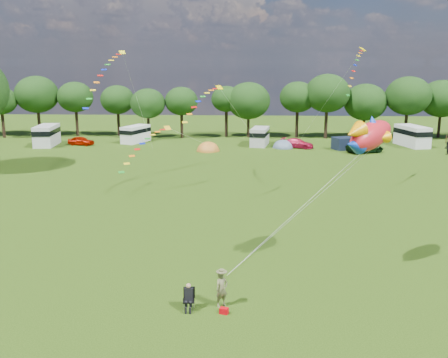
{
  "coord_description": "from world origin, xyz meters",
  "views": [
    {
      "loc": [
        1.64,
        -26.19,
        12.02
      ],
      "look_at": [
        0.0,
        8.0,
        4.0
      ],
      "focal_mm": 40.0,
      "sensor_mm": 36.0,
      "label": 1
    }
  ],
  "objects_px": {
    "campervan_d": "(412,135)",
    "tent_orange": "(208,151)",
    "kite_flyer": "(222,289)",
    "car_c": "(297,143)",
    "campervan_b": "(136,133)",
    "walker_a": "(447,148)",
    "tent_greyblue": "(283,148)",
    "walker_b": "(448,147)",
    "camp_chair": "(189,294)",
    "campervan_c": "(260,136)",
    "car_a": "(81,141)",
    "campervan_a": "(47,135)",
    "fish_kite": "(368,136)",
    "car_d": "(365,147)"
  },
  "relations": [
    {
      "from": "campervan_c",
      "to": "fish_kite",
      "type": "relative_size",
      "value": 1.46
    },
    {
      "from": "car_d",
      "to": "tent_orange",
      "type": "relative_size",
      "value": 1.47
    },
    {
      "from": "tent_greyblue",
      "to": "kite_flyer",
      "type": "height_order",
      "value": "kite_flyer"
    },
    {
      "from": "campervan_c",
      "to": "tent_orange",
      "type": "distance_m",
      "value": 9.11
    },
    {
      "from": "campervan_b",
      "to": "walker_a",
      "type": "distance_m",
      "value": 44.67
    },
    {
      "from": "kite_flyer",
      "to": "car_a",
      "type": "bearing_deg",
      "value": 80.85
    },
    {
      "from": "car_c",
      "to": "campervan_d",
      "type": "height_order",
      "value": "campervan_d"
    },
    {
      "from": "campervan_a",
      "to": "campervan_d",
      "type": "xyz_separation_m",
      "value": [
        53.82,
        1.98,
        0.0
      ]
    },
    {
      "from": "campervan_a",
      "to": "camp_chair",
      "type": "relative_size",
      "value": 4.44
    },
    {
      "from": "walker_a",
      "to": "walker_b",
      "type": "relative_size",
      "value": 1.08
    },
    {
      "from": "campervan_b",
      "to": "campervan_d",
      "type": "relative_size",
      "value": 0.87
    },
    {
      "from": "campervan_d",
      "to": "kite_flyer",
      "type": "height_order",
      "value": "campervan_d"
    },
    {
      "from": "kite_flyer",
      "to": "walker_a",
      "type": "distance_m",
      "value": 52.15
    },
    {
      "from": "campervan_b",
      "to": "kite_flyer",
      "type": "relative_size",
      "value": 3.06
    },
    {
      "from": "walker_b",
      "to": "car_c",
      "type": "bearing_deg",
      "value": -8.99
    },
    {
      "from": "camp_chair",
      "to": "fish_kite",
      "type": "distance_m",
      "value": 12.98
    },
    {
      "from": "campervan_d",
      "to": "tent_greyblue",
      "type": "bearing_deg",
      "value": 82.57
    },
    {
      "from": "tent_greyblue",
      "to": "walker_a",
      "type": "bearing_deg",
      "value": -11.4
    },
    {
      "from": "campervan_c",
      "to": "tent_orange",
      "type": "height_order",
      "value": "campervan_c"
    },
    {
      "from": "walker_a",
      "to": "camp_chair",
      "type": "bearing_deg",
      "value": 12.53
    },
    {
      "from": "tent_orange",
      "to": "fish_kite",
      "type": "height_order",
      "value": "fish_kite"
    },
    {
      "from": "walker_a",
      "to": "campervan_b",
      "type": "bearing_deg",
      "value": -54.7
    },
    {
      "from": "car_c",
      "to": "camp_chair",
      "type": "bearing_deg",
      "value": -168.0
    },
    {
      "from": "campervan_d",
      "to": "kite_flyer",
      "type": "xyz_separation_m",
      "value": [
        -25.33,
        -50.82,
        -0.68
      ]
    },
    {
      "from": "tent_orange",
      "to": "campervan_c",
      "type": "bearing_deg",
      "value": 36.09
    },
    {
      "from": "camp_chair",
      "to": "fish_kite",
      "type": "bearing_deg",
      "value": 21.38
    },
    {
      "from": "kite_flyer",
      "to": "walker_a",
      "type": "relative_size",
      "value": 1.11
    },
    {
      "from": "camp_chair",
      "to": "car_d",
      "type": "bearing_deg",
      "value": 60.2
    },
    {
      "from": "campervan_a",
      "to": "campervan_d",
      "type": "height_order",
      "value": "campervan_d"
    },
    {
      "from": "car_d",
      "to": "campervan_a",
      "type": "height_order",
      "value": "campervan_a"
    },
    {
      "from": "campervan_c",
      "to": "walker_b",
      "type": "distance_m",
      "value": 26.16
    },
    {
      "from": "campervan_b",
      "to": "walker_a",
      "type": "xyz_separation_m",
      "value": [
        43.88,
        -8.32,
        -0.54
      ]
    },
    {
      "from": "car_d",
      "to": "walker_a",
      "type": "bearing_deg",
      "value": -118.2
    },
    {
      "from": "tent_orange",
      "to": "fish_kite",
      "type": "distance_m",
      "value": 43.03
    },
    {
      "from": "car_c",
      "to": "campervan_a",
      "type": "bearing_deg",
      "value": 112.94
    },
    {
      "from": "tent_orange",
      "to": "walker_a",
      "type": "distance_m",
      "value": 32.17
    },
    {
      "from": "car_a",
      "to": "campervan_a",
      "type": "bearing_deg",
      "value": 107.64
    },
    {
      "from": "car_a",
      "to": "fish_kite",
      "type": "bearing_deg",
      "value": -132.14
    },
    {
      "from": "car_c",
      "to": "campervan_b",
      "type": "bearing_deg",
      "value": 104.31
    },
    {
      "from": "campervan_c",
      "to": "camp_chair",
      "type": "distance_m",
      "value": 51.18
    },
    {
      "from": "campervan_d",
      "to": "tent_orange",
      "type": "bearing_deg",
      "value": 86.08
    },
    {
      "from": "car_a",
      "to": "walker_a",
      "type": "distance_m",
      "value": 51.68
    },
    {
      "from": "fish_kite",
      "to": "walker_a",
      "type": "distance_m",
      "value": 44.71
    },
    {
      "from": "campervan_c",
      "to": "camp_chair",
      "type": "height_order",
      "value": "campervan_c"
    },
    {
      "from": "kite_flyer",
      "to": "car_c",
      "type": "bearing_deg",
      "value": 45.46
    },
    {
      "from": "tent_greyblue",
      "to": "walker_b",
      "type": "relative_size",
      "value": 2.17
    },
    {
      "from": "campervan_d",
      "to": "walker_a",
      "type": "height_order",
      "value": "campervan_d"
    },
    {
      "from": "walker_b",
      "to": "campervan_c",
      "type": "bearing_deg",
      "value": -12.12
    },
    {
      "from": "walker_a",
      "to": "walker_b",
      "type": "height_order",
      "value": "walker_a"
    },
    {
      "from": "car_c",
      "to": "kite_flyer",
      "type": "distance_m",
      "value": 49.14
    }
  ]
}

